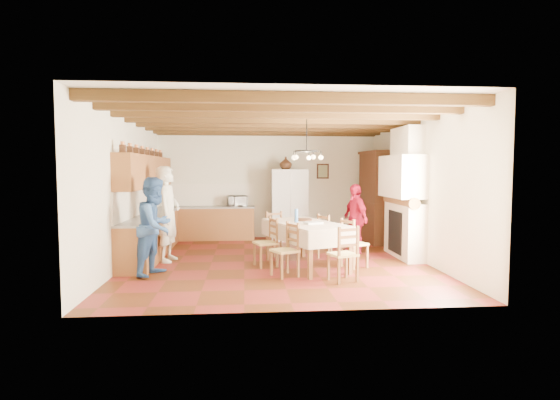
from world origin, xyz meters
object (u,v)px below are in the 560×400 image
object	(u,v)px
chair_left_near	(285,250)
microwave	(237,201)
chair_right_far	(330,237)
dining_table	(306,227)
chair_end_near	(343,253)
chair_right_near	(354,243)
hutch	(376,197)
chair_end_far	(278,234)
person_man	(168,214)
chair_left_far	(266,242)
person_woman_blue	(156,226)
person_woman_red	(355,219)
refrigerator	(289,205)

from	to	relation	value
chair_left_near	microwave	world-z (taller)	microwave
chair_right_far	microwave	world-z (taller)	microwave
dining_table	chair_end_near	size ratio (longest dim) A/B	2.32
dining_table	chair_right_near	xyz separation A→B (m)	(0.93, -0.10, -0.31)
hutch	chair_end_far	size ratio (longest dim) A/B	2.48
chair_right_far	chair_end_near	xyz separation A→B (m)	(-0.14, -1.84, 0.00)
chair_right_near	person_man	xyz separation A→B (m)	(-3.70, 0.86, 0.50)
dining_table	chair_right_far	xyz separation A→B (m)	(0.60, 0.70, -0.31)
chair_right_far	person_man	xyz separation A→B (m)	(-3.37, 0.06, 0.50)
chair_left_far	person_woman_blue	world-z (taller)	person_woman_blue
chair_left_near	chair_left_far	bearing A→B (deg)	173.37
dining_table	chair_left_near	xyz separation A→B (m)	(-0.49, -0.71, -0.31)
chair_end_far	person_man	xyz separation A→B (m)	(-2.31, -0.46, 0.50)
person_woman_blue	chair_left_near	bearing A→B (deg)	-76.79
chair_right_far	person_woman_red	world-z (taller)	person_woman_red
dining_table	microwave	bearing A→B (deg)	111.42
microwave	dining_table	bearing A→B (deg)	-80.83
hutch	chair_right_near	distance (m)	3.20
chair_left_near	microwave	size ratio (longest dim) A/B	1.86
chair_right_far	chair_end_far	bearing A→B (deg)	37.87
person_woman_blue	person_woman_red	world-z (taller)	person_woman_blue
person_woman_blue	person_woman_red	distance (m)	4.43
person_man	chair_left_near	bearing A→B (deg)	-115.45
chair_right_near	chair_end_far	xyz separation A→B (m)	(-1.39, 1.32, 0.00)
refrigerator	microwave	distance (m)	1.42
hutch	chair_left_near	distance (m)	4.45
person_woman_blue	person_woman_red	bearing A→B (deg)	-46.57
refrigerator	person_man	xyz separation A→B (m)	(-2.78, -2.55, 0.03)
person_woman_red	microwave	world-z (taller)	person_woman_red
chair_right_near	person_woman_red	world-z (taller)	person_woman_red
chair_left_far	chair_right_near	bearing A→B (deg)	64.35
chair_end_near	microwave	size ratio (longest dim) A/B	1.86
chair_left_near	person_woman_red	bearing A→B (deg)	112.09
dining_table	person_woman_red	bearing A→B (deg)	44.91
chair_end_far	person_woman_blue	world-z (taller)	person_woman_blue
hutch	chair_left_far	xyz separation A→B (m)	(-3.00, -2.62, -0.71)
person_woman_red	chair_end_near	bearing A→B (deg)	-34.25
chair_end_far	person_woman_red	world-z (taller)	person_woman_red
hutch	microwave	xyz separation A→B (m)	(-3.60, 0.80, -0.15)
refrigerator	person_woman_red	bearing A→B (deg)	-55.51
chair_right_far	person_woman_red	bearing A→B (deg)	-75.70
chair_right_near	person_woman_red	bearing A→B (deg)	-41.12
chair_right_near	person_woman_blue	bearing A→B (deg)	68.66
chair_end_near	hutch	bearing A→B (deg)	-133.35
chair_right_near	chair_right_far	distance (m)	0.86
chair_left_far	chair_right_far	distance (m)	1.51
hutch	chair_right_far	bearing A→B (deg)	-131.96
refrigerator	person_woman_blue	bearing A→B (deg)	-125.17
chair_end_near	person_woman_red	size ratio (longest dim) A/B	0.61
refrigerator	hutch	bearing A→B (deg)	-12.61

